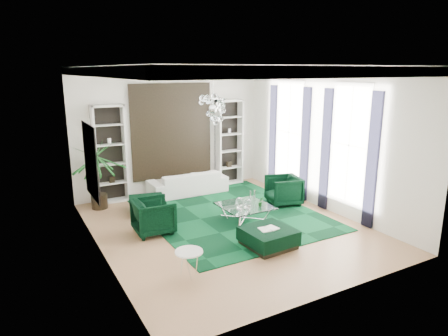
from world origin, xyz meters
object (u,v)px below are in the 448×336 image
armchair_right (283,190)px  ottoman_front (268,238)px  armchair_left (154,216)px  side_table (189,264)px  coffee_table (245,213)px  palm (97,166)px  ottoman_side (147,205)px  sofa (188,183)px

armchair_right → ottoman_front: bearing=-28.3°
armchair_left → armchair_right: size_ratio=1.00×
ottoman_front → side_table: side_table is taller
coffee_table → palm: (-3.01, 2.77, 0.99)m
ottoman_front → ottoman_side: bearing=115.6°
armchair_left → side_table: (-0.13, -2.30, -0.16)m
coffee_table → palm: palm is taller
armchair_left → palm: size_ratio=0.37×
ottoman_front → armchair_right: bearing=46.3°
armchair_left → sofa: bearing=-36.6°
palm → armchair_left: bearing=-72.6°
ottoman_front → palm: bearing=121.6°
side_table → palm: size_ratio=0.22×
armchair_right → side_table: 4.75m
sofa → side_table: 5.15m
ottoman_front → sofa: bearing=89.4°
coffee_table → side_table: size_ratio=2.31×
armchair_right → ottoman_front: (-2.01, -2.11, -0.21)m
armchair_right → coffee_table: bearing=-55.4°
sofa → ottoman_side: (-1.64, -1.01, -0.15)m
ottoman_side → palm: size_ratio=0.38×
armchair_left → ottoman_side: 1.45m
ottoman_side → sofa: bearing=31.6°
armchair_left → palm: (-0.74, 2.37, 0.79)m
armchair_left → armchair_right: (3.92, 0.18, 0.00)m
sofa → armchair_right: size_ratio=2.68×
sofa → armchair_left: armchair_left is taller
armchair_right → side_table: (-4.05, -2.47, -0.16)m
ottoman_front → palm: (-2.65, 4.30, 1.00)m
armchair_right → ottoman_side: bearing=-93.4°
ottoman_front → side_table: (-2.03, -0.36, 0.05)m
ottoman_side → side_table: size_ratio=1.73×
armchair_left → coffee_table: 2.32m
sofa → coffee_table: 2.83m
sofa → coffee_table: size_ratio=2.00×
coffee_table → ottoman_side: (-1.96, 1.80, -0.01)m
palm → coffee_table: bearing=-42.5°
coffee_table → side_table: bearing=-141.7°
ottoman_front → side_table: bearing=-169.8°
palm → ottoman_side: bearing=-42.5°
side_table → armchair_right: bearing=31.4°
coffee_table → armchair_left: bearing=170.1°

